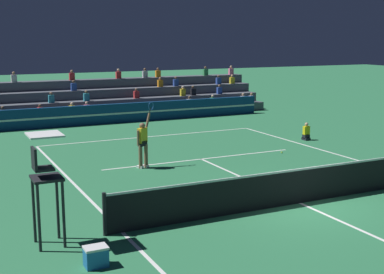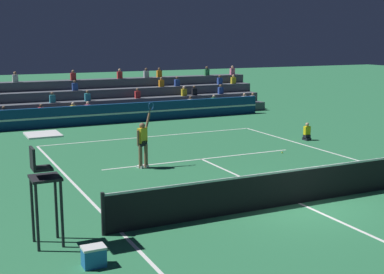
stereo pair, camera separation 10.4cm
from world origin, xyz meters
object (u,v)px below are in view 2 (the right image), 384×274
tennis_ball (282,152)px  equipment_cooler (94,256)px  umpire_chair (43,174)px  ball_kid_courtside (307,133)px  tennis_player (143,142)px

tennis_ball → equipment_cooler: size_ratio=0.14×
umpire_chair → tennis_ball: (10.90, 5.92, -1.68)m
ball_kid_courtside → tennis_ball: bearing=-145.3°
umpire_chair → tennis_ball: 12.52m
tennis_ball → equipment_cooler: 12.73m
tennis_player → tennis_ball: size_ratio=36.50×
umpire_chair → ball_kid_courtside: 15.79m
tennis_player → equipment_cooler: (-4.05, -7.78, -0.76)m
ball_kid_courtside → tennis_ball: size_ratio=12.43×
tennis_player → equipment_cooler: 8.81m
umpire_chair → ball_kid_courtside: umpire_chair is taller
umpire_chair → tennis_ball: umpire_chair is taller
tennis_ball → umpire_chair: bearing=-151.5°
umpire_chair → ball_kid_courtside: (13.65, 7.82, -1.39)m
ball_kid_courtside → equipment_cooler: 16.08m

